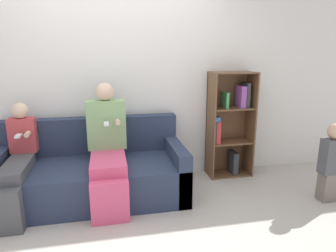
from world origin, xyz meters
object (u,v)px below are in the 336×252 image
adult_seated (107,144)px  toddler_standing (331,162)px  couch (92,174)px  bookshelf (229,125)px  child_seated (17,162)px

adult_seated → toddler_standing: (2.32, -0.51, -0.19)m
couch → toddler_standing: toddler_standing is taller
adult_seated → bookshelf: bearing=14.7°
couch → bookshelf: bookshelf is taller
couch → adult_seated: (0.18, -0.08, 0.36)m
bookshelf → couch: bearing=-169.5°
toddler_standing → bookshelf: size_ratio=0.64×
adult_seated → toddler_standing: adult_seated is taller
child_seated → toddler_standing: (3.21, -0.45, -0.08)m
adult_seated → child_seated: (-0.88, -0.06, -0.11)m
adult_seated → toddler_standing: size_ratio=1.46×
couch → adult_seated: 0.41m
toddler_standing → adult_seated: bearing=167.7°
adult_seated → child_seated: size_ratio=1.18×
adult_seated → bookshelf: size_ratio=0.94×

